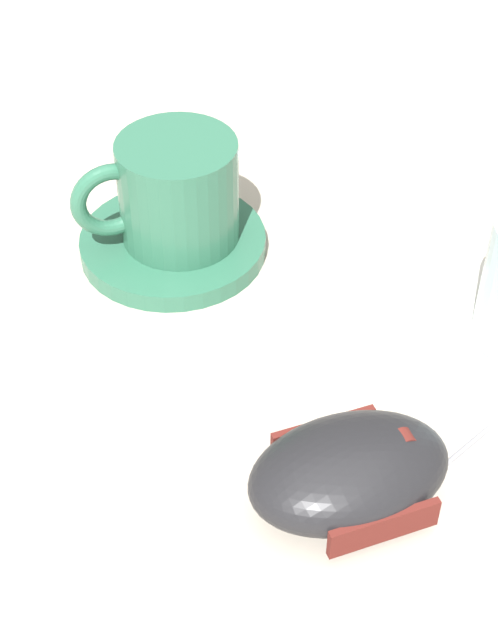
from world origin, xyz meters
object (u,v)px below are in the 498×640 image
coffee_cup (174,192)px  computer_mouse (349,472)px  saucer (173,244)px  pen (326,158)px

coffee_cup → computer_mouse: 0.22m
saucer → computer_mouse: computer_mouse is taller
coffee_cup → pen: bearing=46.5°
saucer → computer_mouse: (0.10, -0.20, 0.01)m
coffee_cup → saucer: bearing=-164.0°
saucer → pen: 0.15m
coffee_cup → pen: size_ratio=0.71×
saucer → pen: (0.10, 0.11, -0.00)m
saucer → coffee_cup: size_ratio=1.17×
saucer → pen: saucer is taller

